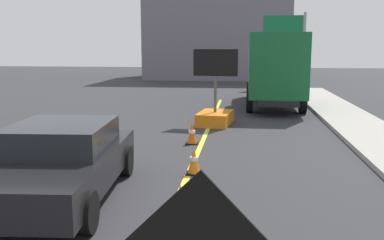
% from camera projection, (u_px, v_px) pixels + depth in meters
% --- Properties ---
extents(arrow_board_trailer, '(1.60, 1.93, 2.70)m').
position_uv_depth(arrow_board_trailer, '(215.00, 111.00, 15.78)').
color(arrow_board_trailer, orange).
rests_on(arrow_board_trailer, ground).
extents(box_truck, '(2.55, 7.94, 3.34)m').
position_uv_depth(box_truck, '(274.00, 68.00, 20.35)').
color(box_truck, black).
rests_on(box_truck, ground).
extents(pickup_car, '(2.37, 4.70, 1.38)m').
position_uv_depth(pickup_car, '(60.00, 161.00, 8.08)').
color(pickup_car, black).
rests_on(pickup_car, ground).
extents(highway_guide_sign, '(2.79, 0.18, 5.00)m').
position_uv_depth(highway_guide_sign, '(292.00, 37.00, 28.73)').
color(highway_guide_sign, gray).
rests_on(highway_guide_sign, ground).
extents(far_building_block, '(12.13, 8.57, 8.96)m').
position_uv_depth(far_building_block, '(219.00, 27.00, 38.86)').
color(far_building_block, slate).
rests_on(far_building_block, ground).
extents(traffic_cone_mid_lane, '(0.36, 0.36, 0.63)m').
position_uv_depth(traffic_cone_mid_lane, '(180.00, 203.00, 7.02)').
color(traffic_cone_mid_lane, black).
rests_on(traffic_cone_mid_lane, ground).
extents(traffic_cone_far_lane, '(0.36, 0.36, 0.61)m').
position_uv_depth(traffic_cone_far_lane, '(194.00, 161.00, 9.64)').
color(traffic_cone_far_lane, black).
rests_on(traffic_cone_far_lane, ground).
extents(traffic_cone_curbside, '(0.36, 0.36, 0.64)m').
position_uv_depth(traffic_cone_curbside, '(192.00, 133.00, 12.63)').
color(traffic_cone_curbside, black).
rests_on(traffic_cone_curbside, ground).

